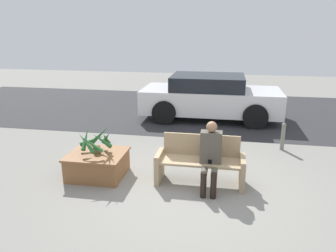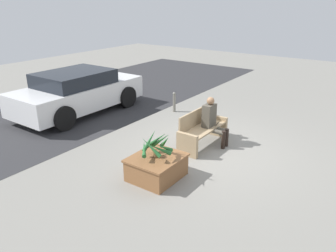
{
  "view_description": "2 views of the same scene",
  "coord_description": "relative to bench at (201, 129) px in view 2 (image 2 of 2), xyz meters",
  "views": [
    {
      "loc": [
        0.58,
        -5.17,
        2.78
      ],
      "look_at": [
        -0.48,
        0.76,
        0.94
      ],
      "focal_mm": 35.0,
      "sensor_mm": 36.0,
      "label": 1
    },
    {
      "loc": [
        -6.46,
        -3.3,
        3.42
      ],
      "look_at": [
        -0.9,
        0.64,
        0.78
      ],
      "focal_mm": 35.0,
      "sensor_mm": 36.0,
      "label": 2
    }
  ],
  "objects": [
    {
      "name": "ground_plane",
      "position": [
        -0.19,
        -0.39,
        -0.41
      ],
      "size": [
        30.0,
        30.0,
        0.0
      ],
      "primitive_type": "plane",
      "color": "gray"
    },
    {
      "name": "road_surface",
      "position": [
        -0.19,
        5.43,
        -0.4
      ],
      "size": [
        20.0,
        6.0,
        0.01
      ],
      "primitive_type": "cube",
      "color": "#2D2D30",
      "rests_on": "ground_plane"
    },
    {
      "name": "bench",
      "position": [
        0.0,
        0.0,
        0.0
      ],
      "size": [
        1.6,
        0.55,
        0.87
      ],
      "color": "tan",
      "rests_on": "ground_plane"
    },
    {
      "name": "person_seated",
      "position": [
        0.19,
        -0.2,
        0.25
      ],
      "size": [
        0.38,
        0.63,
        1.22
      ],
      "color": "#4C473D",
      "rests_on": "ground_plane"
    },
    {
      "name": "planter_box",
      "position": [
        -1.96,
        -0.08,
        -0.15
      ],
      "size": [
        1.06,
        0.94,
        0.47
      ],
      "color": "brown",
      "rests_on": "ground_plane"
    },
    {
      "name": "potted_plant",
      "position": [
        -1.96,
        -0.08,
        0.32
      ],
      "size": [
        0.71,
        0.73,
        0.51
      ],
      "color": "brown",
      "rests_on": "planter_box"
    },
    {
      "name": "parked_car",
      "position": [
        -0.08,
        4.48,
        0.28
      ],
      "size": [
        4.21,
        1.98,
        1.36
      ],
      "color": "silver",
      "rests_on": "ground_plane"
    },
    {
      "name": "bollard_post",
      "position": [
        1.76,
        2.02,
        -0.06
      ],
      "size": [
        0.1,
        0.1,
        0.66
      ],
      "color": "slate",
      "rests_on": "ground_plane"
    }
  ]
}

